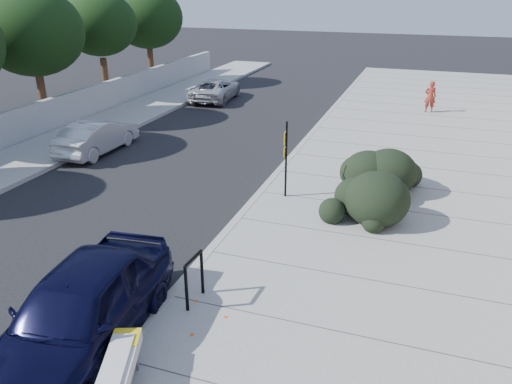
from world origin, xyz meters
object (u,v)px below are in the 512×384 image
bike_rack (194,275)px  wagon_silver (97,136)px  sign_post (286,155)px  suv_silver (215,89)px  pedestrian (430,97)px  bench (114,383)px  sedan_navy (80,310)px

bike_rack → wagon_silver: bearing=138.4°
bike_rack → wagon_silver: wagon_silver is taller
sign_post → wagon_silver: 8.65m
sign_post → suv_silver: size_ratio=0.54×
sign_post → pedestrian: (3.93, 12.76, -0.57)m
sign_post → suv_silver: sign_post is taller
bench → wagon_silver: size_ratio=0.58×
suv_silver → pedestrian: bearing=176.6°
wagon_silver → pedestrian: size_ratio=2.50×
bike_rack → sedan_navy: 2.28m
wagon_silver → pedestrian: pedestrian is taller
sedan_navy → pedestrian: bearing=69.2°
bike_rack → sign_post: size_ratio=0.45×
wagon_silver → suv_silver: wagon_silver is taller
sedan_navy → pedestrian: (5.56, 20.46, 0.11)m
sign_post → wagon_silver: size_ratio=0.60×
suv_silver → bike_rack: bearing=107.1°
bike_rack → suv_silver: 19.80m
sign_post → bike_rack: bearing=-96.3°
wagon_silver → pedestrian: bearing=-139.0°
bench → sign_post: 8.94m
bench → pedestrian: 22.04m
wagon_silver → bike_rack: bearing=135.3°
sedan_navy → bench: bearing=-44.5°
wagon_silver → pedestrian: 16.20m
bench → sign_post: bearing=68.3°
bench → bike_rack: 3.00m
sign_post → pedestrian: 13.36m
pedestrian → sedan_navy: bearing=67.9°
sedan_navy → pedestrian: size_ratio=3.08×
bike_rack → suv_silver: bearing=115.4°
sign_post → wagon_silver: bearing=161.4°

